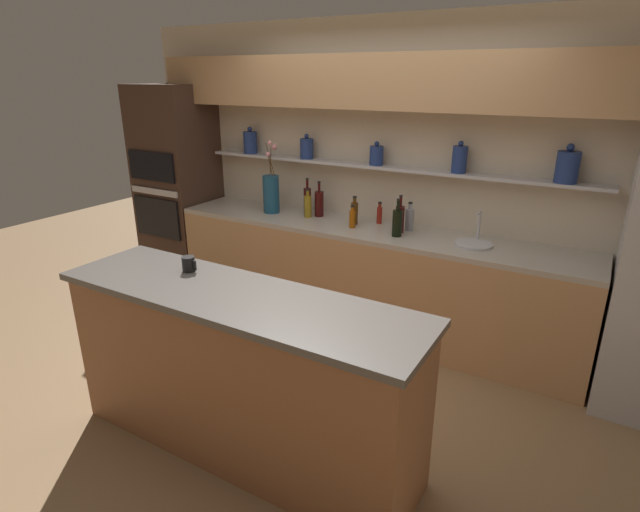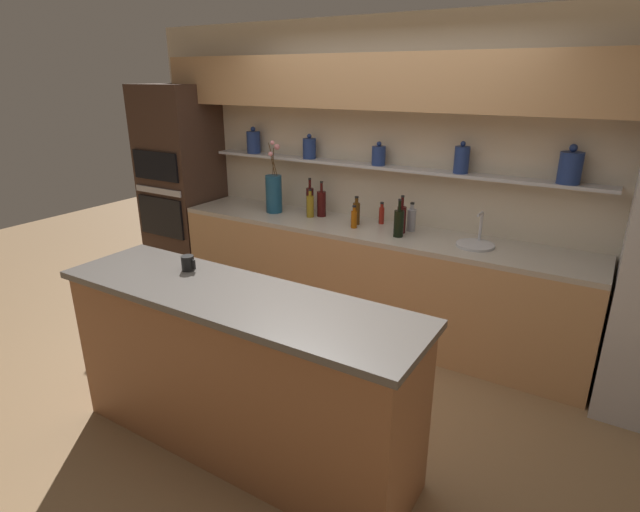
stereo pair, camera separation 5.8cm
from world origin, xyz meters
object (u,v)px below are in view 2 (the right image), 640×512
at_px(flower_vase, 274,192).
at_px(bottle_wine_5, 321,203).
at_px(oven_tower, 182,187).
at_px(bottle_spirit_1, 411,219).
at_px(bottle_sauce_8, 354,218).
at_px(bottle_oil_6, 310,206).
at_px(bottle_sauce_0, 382,214).
at_px(bottle_wine_4, 399,223).
at_px(sink_fixture, 476,243).
at_px(bottle_spirit_3, 356,213).
at_px(bottle_wine_2, 310,200).
at_px(coffee_mug, 188,263).
at_px(bottle_wine_7, 401,219).

relative_size(flower_vase, bottle_wine_5, 2.08).
relative_size(oven_tower, bottle_spirit_1, 8.52).
bearing_deg(bottle_wine_5, bottle_sauce_8, -22.19).
distance_m(flower_vase, bottle_oil_6, 0.39).
relative_size(bottle_sauce_0, bottle_sauce_8, 0.99).
bearing_deg(bottle_spirit_1, oven_tower, -177.15).
relative_size(bottle_wine_4, bottle_wine_5, 0.95).
bearing_deg(bottle_wine_4, sink_fixture, 8.51).
relative_size(oven_tower, bottle_oil_6, 7.99).
distance_m(bottle_wine_4, bottle_oil_6, 0.93).
bearing_deg(bottle_wine_5, flower_vase, -166.79).
relative_size(bottle_spirit_3, bottle_sauce_8, 1.28).
height_order(bottle_wine_2, coffee_mug, bottle_wine_2).
relative_size(bottle_wine_2, bottle_sauce_8, 1.71).
xyz_separation_m(bottle_sauce_0, bottle_sauce_8, (-0.15, -0.23, -0.00)).
distance_m(sink_fixture, bottle_wine_2, 1.60).
bearing_deg(bottle_sauce_8, bottle_sauce_0, 58.17).
height_order(bottle_wine_5, bottle_oil_6, bottle_wine_5).
xyz_separation_m(bottle_sauce_0, bottle_wine_4, (0.27, -0.26, 0.03)).
xyz_separation_m(bottle_sauce_8, coffee_mug, (-0.28, -1.62, 0.06)).
xyz_separation_m(bottle_wine_4, bottle_wine_7, (-0.02, 0.11, 0.00)).
bearing_deg(bottle_oil_6, bottle_wine_5, 47.39).
height_order(bottle_sauce_0, bottle_spirit_1, bottle_spirit_1).
bearing_deg(bottle_oil_6, bottle_wine_2, 123.58).
relative_size(flower_vase, bottle_spirit_3, 2.72).
xyz_separation_m(oven_tower, bottle_wine_5, (1.64, 0.13, 0.01)).
height_order(bottle_sauce_0, bottle_oil_6, bottle_oil_6).
xyz_separation_m(bottle_sauce_0, bottle_spirit_1, (0.30, -0.06, 0.01)).
bearing_deg(flower_vase, bottle_wine_4, -4.31).
height_order(oven_tower, bottle_oil_6, oven_tower).
distance_m(oven_tower, bottle_wine_4, 2.49).
distance_m(bottle_spirit_1, coffee_mug, 1.93).
relative_size(bottle_sauce_0, bottle_wine_2, 0.58).
bearing_deg(coffee_mug, bottle_sauce_0, 76.98).
height_order(sink_fixture, bottle_wine_2, bottle_wine_2).
height_order(bottle_spirit_1, coffee_mug, bottle_spirit_1).
relative_size(bottle_sauce_0, bottle_wine_4, 0.62).
bearing_deg(coffee_mug, bottle_wine_7, 68.24).
bearing_deg(bottle_sauce_0, coffee_mug, -103.02).
bearing_deg(oven_tower, bottle_wine_5, 4.48).
xyz_separation_m(bottle_wine_7, bottle_sauce_8, (-0.39, -0.08, -0.03)).
relative_size(bottle_spirit_1, bottle_wine_2, 0.73).
height_order(bottle_wine_2, bottle_wine_7, bottle_wine_2).
bearing_deg(bottle_wine_5, coffee_mug, -85.36).
height_order(bottle_spirit_3, bottle_wine_7, bottle_wine_7).
distance_m(oven_tower, bottle_spirit_1, 2.52).
bearing_deg(bottle_oil_6, oven_tower, -178.17).
bearing_deg(coffee_mug, bottle_spirit_3, 81.74).
height_order(bottle_wine_4, bottle_wine_5, bottle_wine_5).
bearing_deg(oven_tower, sink_fixture, 0.23).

